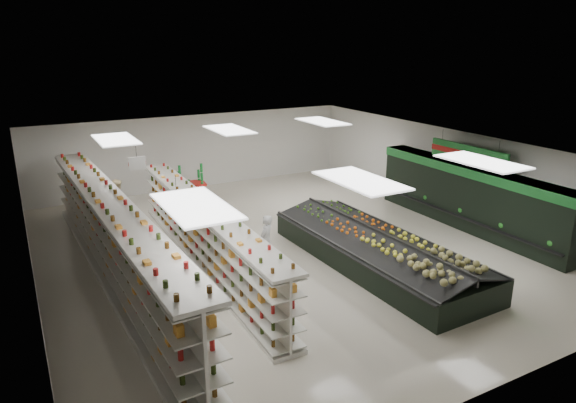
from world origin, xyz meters
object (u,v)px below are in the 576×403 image
shopper_main (266,241)px  shopper_background (119,203)px  gondola_left (114,244)px  gondola_center (204,237)px  soda_endcap (190,186)px  produce_island (376,249)px

shopper_main → shopper_background: shopper_background is taller
gondola_left → gondola_center: (2.46, -0.17, -0.19)m
gondola_left → shopper_background: gondola_left is taller
gondola_center → shopper_main: gondola_center is taller
shopper_main → gondola_center: bearing=-69.2°
soda_endcap → shopper_main: size_ratio=0.98×
gondola_left → produce_island: gondola_left is taller
gondola_center → shopper_background: gondola_center is taller
soda_endcap → shopper_background: size_ratio=0.90×
soda_endcap → shopper_main: bearing=-89.8°
gondola_center → soda_endcap: size_ratio=7.08×
shopper_main → shopper_background: (-3.04, 5.48, 0.07)m
produce_island → shopper_background: 9.10m
produce_island → soda_endcap: soda_endcap is taller
gondola_left → shopper_main: (3.98, -1.15, -0.27)m
gondola_left → gondola_center: 2.48m
gondola_center → soda_endcap: bearing=76.3°
gondola_center → produce_island: bearing=-28.4°
soda_endcap → gondola_left: bearing=-125.1°
shopper_main → shopper_background: 6.27m
shopper_background → produce_island: bearing=-139.0°
gondola_center → soda_endcap: 6.00m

